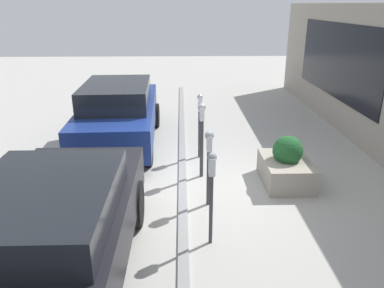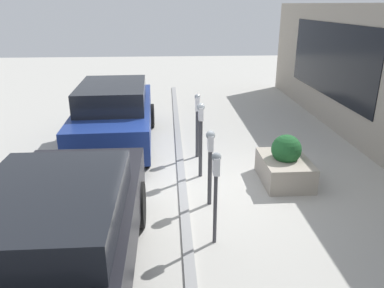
{
  "view_description": "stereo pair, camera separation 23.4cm",
  "coord_description": "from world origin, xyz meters",
  "views": [
    {
      "loc": [
        -6.57,
        0.09,
        3.42
      ],
      "look_at": [
        0.0,
        -0.1,
        0.95
      ],
      "focal_mm": 35.0,
      "sensor_mm": 36.0,
      "label": 1
    },
    {
      "loc": [
        -6.56,
        0.32,
        3.42
      ],
      "look_at": [
        0.0,
        -0.1,
        0.95
      ],
      "focal_mm": 35.0,
      "sensor_mm": 36.0,
      "label": 2
    }
  ],
  "objects": [
    {
      "name": "parking_meter_middle",
      "position": [
        0.6,
        -0.32,
        1.06
      ],
      "size": [
        0.18,
        0.16,
        1.59
      ],
      "color": "#38383D",
      "rests_on": "ground_plane"
    },
    {
      "name": "parking_meter_fourth",
      "position": [
        1.68,
        -0.34,
        0.95
      ],
      "size": [
        0.15,
        0.13,
        1.52
      ],
      "color": "#38383D",
      "rests_on": "ground_plane"
    },
    {
      "name": "parked_car_front",
      "position": [
        -2.58,
        1.71,
        0.81
      ],
      "size": [
        4.33,
        1.94,
        1.48
      ],
      "rotation": [
        0.0,
        0.0,
        -0.0
      ],
      "color": "black",
      "rests_on": "ground_plane"
    },
    {
      "name": "planter_box",
      "position": [
        0.25,
        -2.01,
        0.37
      ],
      "size": [
        1.3,
        0.92,
        1.0
      ],
      "color": "#A39989",
      "rests_on": "ground_plane"
    },
    {
      "name": "parking_meter_nearest",
      "position": [
        -1.75,
        -0.34,
        1.05
      ],
      "size": [
        0.16,
        0.13,
        1.48
      ],
      "color": "#38383D",
      "rests_on": "ground_plane"
    },
    {
      "name": "parked_car_middle",
      "position": [
        2.6,
        1.67,
        0.85
      ],
      "size": [
        4.66,
        1.94,
        1.62
      ],
      "rotation": [
        0.0,
        0.0,
        0.04
      ],
      "color": "navy",
      "rests_on": "ground_plane"
    },
    {
      "name": "parking_meter_second",
      "position": [
        -0.59,
        -0.38,
        0.96
      ],
      "size": [
        0.19,
        0.16,
        1.41
      ],
      "color": "#38383D",
      "rests_on": "ground_plane"
    },
    {
      "name": "ground_plane",
      "position": [
        0.0,
        0.0,
        0.0
      ],
      "size": [
        40.0,
        40.0,
        0.0
      ],
      "primitive_type": "plane",
      "color": "#ADAAA3"
    },
    {
      "name": "curb_strip",
      "position": [
        0.0,
        0.08,
        0.02
      ],
      "size": [
        19.0,
        0.16,
        0.04
      ],
      "color": "gray",
      "rests_on": "ground_plane"
    }
  ]
}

